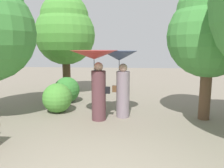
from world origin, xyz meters
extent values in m
cylinder|color=#563338|center=(-0.35, 3.34, 0.74)|extent=(0.43, 0.43, 1.49)
sphere|color=tan|center=(-0.35, 3.34, 1.61)|extent=(0.27, 0.27, 0.27)
cylinder|color=#333338|center=(-0.48, 3.35, 1.40)|extent=(0.02, 0.02, 0.85)
cone|color=#B22D2D|center=(-0.48, 3.35, 1.95)|extent=(1.38, 1.38, 0.26)
cube|color=black|center=(-0.08, 3.32, 0.92)|extent=(0.14, 0.10, 0.20)
cylinder|color=gray|center=(0.35, 3.69, 0.72)|extent=(0.41, 0.41, 1.44)
sphere|color=tan|center=(0.35, 3.69, 1.55)|extent=(0.26, 0.26, 0.26)
cylinder|color=#333338|center=(0.23, 3.70, 1.36)|extent=(0.02, 0.02, 0.83)
cone|color=#38476B|center=(0.23, 3.70, 1.92)|extent=(1.12, 1.12, 0.29)
cube|color=brown|center=(0.09, 3.72, 0.89)|extent=(0.14, 0.10, 0.20)
cylinder|color=#4C3823|center=(-2.38, 6.92, 1.81)|extent=(0.36, 0.36, 3.62)
sphere|color=#4C9338|center=(-2.38, 6.92, 2.71)|extent=(2.68, 2.68, 2.68)
sphere|color=#4C9338|center=(-2.38, 6.92, 3.44)|extent=(2.15, 2.15, 2.15)
cylinder|color=brown|center=(2.83, 3.68, 1.66)|extent=(0.33, 0.33, 3.33)
sphere|color=#428C3D|center=(2.83, 3.68, 2.50)|extent=(2.41, 2.41, 2.41)
sphere|color=#428C3D|center=(2.83, 3.68, 3.16)|extent=(1.93, 1.93, 1.93)
sphere|color=#4C9338|center=(-1.85, 3.98, 0.49)|extent=(0.99, 0.99, 0.99)
sphere|color=#387F33|center=(-1.92, 5.35, 0.50)|extent=(1.01, 1.01, 1.01)
camera|label=1|loc=(0.60, -3.09, 2.20)|focal=35.71mm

